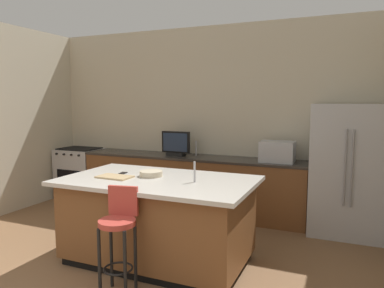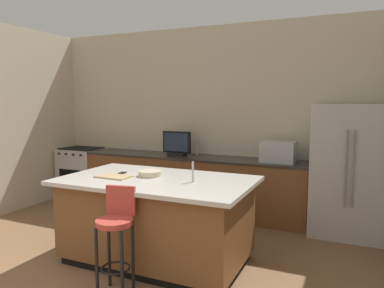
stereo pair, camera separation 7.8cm
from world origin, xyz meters
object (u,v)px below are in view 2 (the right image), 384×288
kitchen_island (157,219)px  bar_stool_center (116,230)px  cell_phone (122,173)px  range_oven (82,173)px  microwave (278,152)px  tv_monitor (177,145)px  fruit_bowl (150,173)px  tv_remote (149,174)px  refrigerator (349,170)px  cutting_board (114,177)px

kitchen_island → bar_stool_center: bearing=-90.5°
kitchen_island → cell_phone: 0.70m
range_oven → kitchen_island: bearing=-34.7°
microwave → bar_stool_center: bearing=-111.0°
microwave → cell_phone: size_ratio=3.20×
tv_monitor → kitchen_island: bearing=-70.4°
fruit_bowl → tv_remote: 0.10m
cell_phone → kitchen_island: bearing=-19.4°
microwave → bar_stool_center: (-0.98, -2.56, -0.46)m
tv_monitor → tv_remote: (0.43, -1.60, -0.14)m
refrigerator → cell_phone: size_ratio=11.67×
cutting_board → kitchen_island: bearing=16.7°
kitchen_island → range_oven: kitchen_island is taller
refrigerator → tv_remote: 2.65m
microwave → fruit_bowl: (-1.11, -1.73, -0.09)m
refrigerator → cutting_board: 3.05m
bar_stool_center → fruit_bowl: bearing=88.0°
tv_remote → bar_stool_center: bearing=-93.2°
range_oven → microwave: (3.59, 0.00, 0.60)m
tv_remote → cutting_board: bearing=-147.2°
tv_remote → cutting_board: tv_remote is taller
tv_remote → range_oven: bearing=130.8°
refrigerator → tv_monitor: 2.56m
range_oven → tv_monitor: tv_monitor is taller
tv_monitor → tv_remote: bearing=-74.9°
refrigerator → cutting_board: size_ratio=4.58×
range_oven → microwave: bearing=0.0°
bar_stool_center → refrigerator: bearing=41.6°
kitchen_island → cutting_board: cutting_board is taller
cutting_board → tv_remote: bearing=47.7°
fruit_bowl → cell_phone: (-0.38, -0.01, -0.03)m
range_oven → cutting_board: 2.95m
kitchen_island → bar_stool_center: bar_stool_center is taller
cutting_board → range_oven: bearing=137.7°
fruit_bowl → tv_monitor: bearing=106.5°
kitchen_island → cell_phone: size_ratio=14.01×
kitchen_island → refrigerator: size_ratio=1.20×
bar_stool_center → cell_phone: (-0.51, 0.83, 0.35)m
kitchen_island → refrigerator: refrigerator is taller
tv_monitor → cutting_board: (0.16, -1.90, -0.15)m
microwave → fruit_bowl: size_ratio=1.86×
kitchen_island → cutting_board: bearing=-163.3°
refrigerator → tv_remote: refrigerator is taller
refrigerator → tv_remote: (-2.12, -1.59, 0.07)m
kitchen_island → microwave: microwave is taller
cell_phone → refrigerator: bearing=23.8°
refrigerator → fruit_bowl: 2.65m
bar_stool_center → cutting_board: 0.84m
tv_monitor → cutting_board: size_ratio=1.25×
cell_phone → tv_remote: tv_remote is taller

